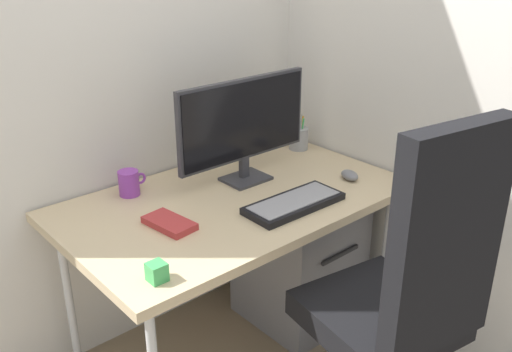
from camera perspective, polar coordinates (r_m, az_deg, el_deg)
ground_plane at (r=2.55m, az=-1.94°, el=-16.90°), size 8.00×8.00×0.00m
wall_back at (r=2.31m, az=-9.41°, el=16.93°), size 2.28×0.04×2.80m
wall_side_right at (r=2.37m, az=13.34°, el=16.79°), size 0.04×1.75×2.80m
desk at (r=2.17m, az=-2.18°, el=-3.12°), size 1.31×0.79×0.72m
office_chair at (r=1.83m, az=15.07°, el=-11.22°), size 0.61×0.61×1.21m
filing_cabinet at (r=2.57m, az=4.44°, el=-8.26°), size 0.44×0.47×0.60m
monitor at (r=2.22m, az=-1.25°, el=5.40°), size 0.62×0.14×0.42m
keyboard at (r=2.07m, az=3.88°, el=-2.78°), size 0.39×0.17×0.03m
mouse at (r=2.33m, az=9.50°, el=0.08°), size 0.08×0.10×0.04m
pen_holder at (r=2.63m, az=4.36°, el=3.86°), size 0.09×0.09×0.16m
notebook at (r=1.96m, az=-8.80°, el=-4.76°), size 0.12×0.20×0.02m
coffee_mug at (r=2.20m, az=-12.76°, el=-0.69°), size 0.11×0.08×0.10m
desk_clamp_accessory at (r=1.67m, az=-10.05°, el=-9.59°), size 0.05×0.05×0.06m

